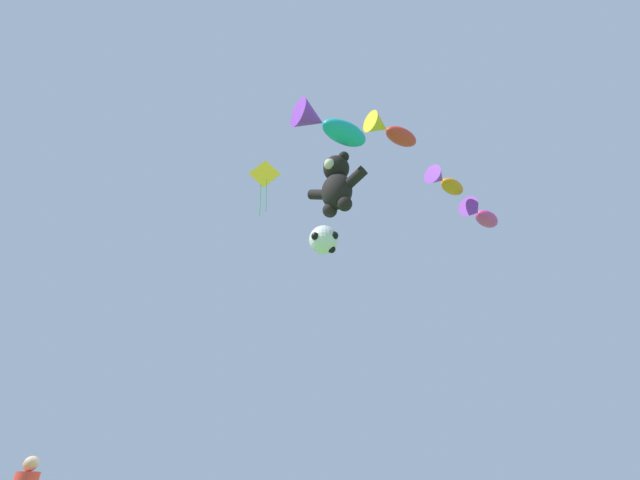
# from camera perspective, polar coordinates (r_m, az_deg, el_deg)

# --- Properties ---
(teddy_bear_kite) EXTENTS (2.15, 0.95, 2.18)m
(teddy_bear_kite) POSITION_cam_1_polar(r_m,az_deg,el_deg) (13.18, 2.22, 7.46)
(teddy_bear_kite) COLOR black
(soccer_ball_kite) EXTENTS (0.94, 0.93, 0.86)m
(soccer_ball_kite) POSITION_cam_1_polar(r_m,az_deg,el_deg) (12.55, 0.51, 0.04)
(soccer_ball_kite) COLOR white
(fish_kite_teal) EXTENTS (1.59, 2.47, 0.91)m
(fish_kite_teal) POSITION_cam_1_polar(r_m,az_deg,el_deg) (12.94, 1.05, 15.03)
(fish_kite_teal) COLOR #19ADB2
(fish_kite_crimson) EXTENTS (1.30, 2.04, 0.76)m
(fish_kite_crimson) POSITION_cam_1_polar(r_m,az_deg,el_deg) (14.68, 9.31, 14.14)
(fish_kite_crimson) COLOR red
(fish_kite_tangerine) EXTENTS (1.01, 1.81, 0.73)m
(fish_kite_tangerine) POSITION_cam_1_polar(r_m,az_deg,el_deg) (16.22, 16.32, 7.43)
(fish_kite_tangerine) COLOR orange
(fish_kite_magenta) EXTENTS (1.07, 2.01, 0.82)m
(fish_kite_magenta) POSITION_cam_1_polar(r_m,az_deg,el_deg) (17.41, 20.55, 3.23)
(fish_kite_magenta) COLOR #E53F9E
(diamond_kite) EXTENTS (0.99, 0.81, 2.51)m
(diamond_kite) POSITION_cam_1_polar(r_m,az_deg,el_deg) (17.13, -7.42, 8.34)
(diamond_kite) COLOR yellow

